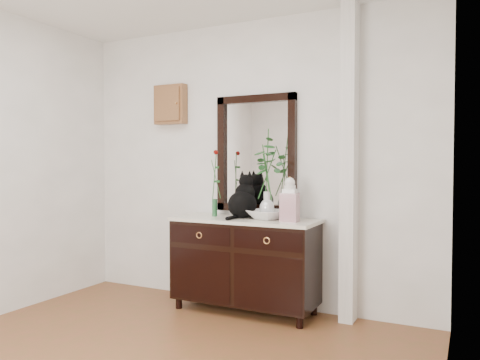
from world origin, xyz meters
The scene contains 10 objects.
wall_back centered at (0.00, 1.98, 1.35)m, with size 3.60×0.04×2.70m, color white.
pilaster centered at (1.00, 1.90, 1.35)m, with size 0.12×0.20×2.70m, color white.
sideboard centered at (0.10, 1.73, 0.47)m, with size 1.33×0.52×0.82m.
wall_mirror centered at (0.10, 1.97, 1.44)m, with size 0.80×0.06×1.10m.
key_cabinet centered at (-0.85, 1.94, 1.95)m, with size 0.35×0.10×0.40m, color brown.
cat centered at (0.05, 1.77, 1.05)m, with size 0.29×0.35×0.41m, color black, non-canonical shape.
lotus_bowl centered at (0.30, 1.76, 0.89)m, with size 0.34×0.34×0.08m, color white.
vase_branches centered at (0.30, 1.76, 1.27)m, with size 0.38×0.38×0.79m, color silver, non-canonical shape.
bud_vase_rose centered at (-0.23, 1.75, 1.17)m, with size 0.08×0.08×0.63m, color #286235, non-canonical shape.
ginger_jar centered at (0.54, 1.69, 1.04)m, with size 0.14×0.14×0.39m, color silver, non-canonical shape.
Camera 1 is at (1.93, -2.06, 1.34)m, focal length 35.00 mm.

